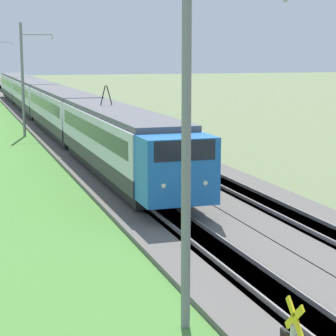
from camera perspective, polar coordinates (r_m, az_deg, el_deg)
name	(u,v)px	position (r m, az deg, el deg)	size (l,w,h in m)	color
ballast_main	(54,129)	(56.96, -9.91, 3.33)	(240.00, 4.40, 0.30)	#605B56
ballast_adjacent	(105,128)	(57.74, -5.52, 3.52)	(240.00, 4.40, 0.30)	#605B56
track_main	(54,129)	(56.96, -9.91, 3.34)	(240.00, 1.57, 0.45)	#4C4238
track_adjacent	(105,128)	(57.73, -5.52, 3.53)	(240.00, 1.57, 0.45)	#4C4238
passenger_train	(45,101)	(61.93, -10.65, 5.79)	(78.07, 2.95, 4.86)	blue
catenary_mast_near	(189,140)	(14.88, 1.80, 2.47)	(0.22, 2.56, 8.97)	slate
catenary_mast_mid	(23,79)	(52.51, -12.49, 7.57)	(0.22, 2.56, 8.91)	slate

